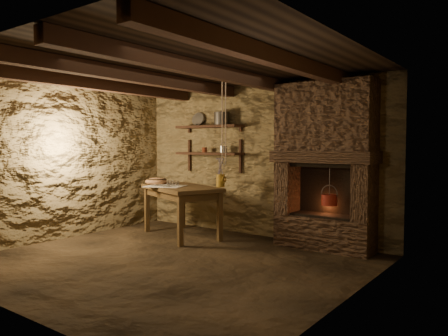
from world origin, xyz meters
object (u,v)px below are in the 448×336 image
Objects in this scene: stoneware_jug at (221,174)px; iron_stockpot at (222,119)px; work_table at (182,209)px; red_pot at (329,199)px; wooden_bowl at (156,181)px.

iron_stockpot is (-0.25, 0.37, 0.87)m from stoneware_jug.
work_table is 2.32m from red_pot.
iron_stockpot reaches higher than stoneware_jug.
wooden_bowl is 0.69× the size of red_pot.
stoneware_jug is 0.84× the size of red_pot.
iron_stockpot reaches higher than red_pot.
red_pot reaches higher than work_table.
wooden_bowl is at bearing -161.02° from work_table.
stoneware_jug is 1.22× the size of wooden_bowl.
red_pot is (1.93, -0.12, -1.16)m from iron_stockpot.
wooden_bowl is 1.48× the size of iron_stockpot.
red_pot is (2.25, 0.51, 0.28)m from work_table.
iron_stockpot reaches higher than work_table.
iron_stockpot is (0.32, 0.63, 1.44)m from work_table.
work_table is 0.71m from wooden_bowl.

